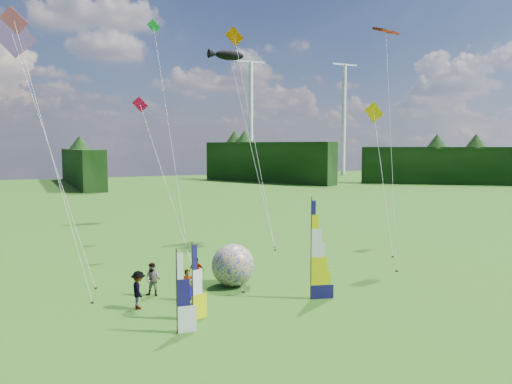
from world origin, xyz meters
name	(u,v)px	position (x,y,z in m)	size (l,w,h in m)	color
ground	(313,316)	(0.00, 0.00, 0.00)	(220.00, 220.00, 0.00)	#407C20
treeline_ring	(314,231)	(0.00, 0.00, 4.00)	(210.00, 210.00, 8.00)	#223C17
turbine_left	(344,120)	(70.00, 95.00, 15.00)	(8.00, 1.20, 30.00)	silver
turbine_right	(251,119)	(45.00, 102.00, 15.00)	(8.00, 1.20, 30.00)	silver
feather_banner_main	(311,250)	(1.26, 2.21, 2.56)	(1.38, 0.10, 5.13)	#130F48
side_banner_left	(192,283)	(-5.22, 1.83, 1.74)	(0.97, 0.10, 3.49)	#D7DB00
side_banner_far	(177,293)	(-6.31, 0.63, 1.74)	(1.02, 0.10, 3.48)	white
bol_inflatable	(233,265)	(-1.36, 6.22, 1.20)	(2.40, 2.40, 2.40)	#001EA2
spectator_a	(188,285)	(-4.47, 4.83, 0.80)	(0.59, 0.38, 1.61)	#66594C
spectator_b	(153,279)	(-5.88, 6.35, 0.88)	(0.86, 0.42, 1.77)	#66594C
spectator_c	(138,290)	(-7.03, 4.61, 0.93)	(1.20, 0.44, 1.85)	#66594C
spectator_d	(197,271)	(-3.03, 7.61, 0.75)	(0.88, 0.36, 1.51)	#66594C
camp_chair	(195,296)	(-4.37, 3.98, 0.46)	(0.53, 0.53, 0.92)	#0B0473
kite_whale	(250,133)	(6.07, 19.78, 8.98)	(3.82, 13.47, 17.96)	black
kite_rainbow_delta	(50,132)	(-10.22, 13.04, 8.73)	(8.49, 12.95, 17.45)	#DF355D
kite_parafoil	(391,129)	(10.51, 7.06, 8.98)	(6.70, 8.76, 17.97)	red
small_kite_red	(164,173)	(-2.70, 15.31, 5.99)	(3.47, 9.27, 11.98)	#EA063C
small_kite_orange	(253,126)	(5.65, 18.25, 9.53)	(3.52, 12.06, 19.06)	#E36100
small_kite_yellow	(383,169)	(13.45, 11.31, 6.09)	(6.45, 9.68, 12.18)	#FFAA00
small_kite_pink	(51,144)	(-10.42, 9.18, 7.98)	(5.42, 7.95, 15.96)	#E74871
small_kite_green	(169,120)	(-0.13, 22.96, 10.12)	(2.76, 13.42, 20.24)	green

